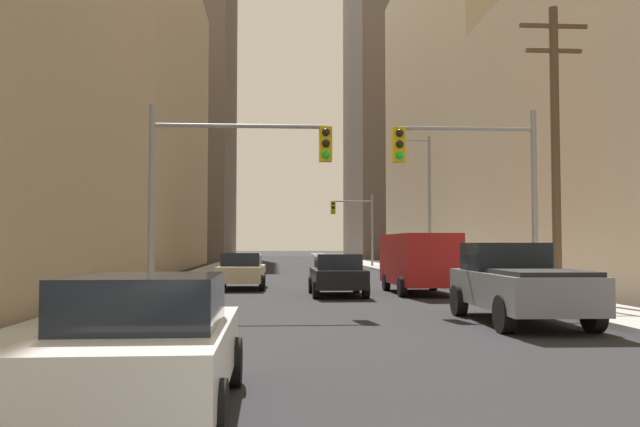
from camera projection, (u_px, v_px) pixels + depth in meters
name	position (u px, v px, depth m)	size (l,w,h in m)	color
sidewalk_left	(220.00, 267.00, 52.89)	(2.50, 160.00, 0.15)	#9E9E99
sidewalk_right	(381.00, 267.00, 53.77)	(2.50, 160.00, 0.15)	#9E9E99
pickup_truck_grey	(517.00, 283.00, 15.84)	(2.20, 5.46, 1.90)	slate
cargo_van_red	(418.00, 260.00, 25.34)	(2.16, 5.27, 2.26)	maroon
sedan_white	(146.00, 343.00, 7.27)	(1.95, 4.21, 1.52)	white
sedan_black	(337.00, 274.00, 24.22)	(1.95, 4.20, 1.52)	black
sedan_beige	(242.00, 270.00, 27.98)	(1.95, 4.26, 1.52)	#C6B793
traffic_signal_near_left	(233.00, 169.00, 19.78)	(5.43, 0.44, 6.00)	gray
traffic_signal_near_right	(472.00, 172.00, 20.28)	(4.48, 0.44, 6.00)	gray
traffic_signal_far_right	(354.00, 218.00, 54.18)	(3.47, 0.44, 6.00)	gray
utility_pole_right	(555.00, 146.00, 21.02)	(2.20, 0.28, 9.42)	brown
street_lamp_right	(424.00, 194.00, 34.57)	(2.10, 0.32, 7.50)	gray
building_left_mid_office	(79.00, 112.00, 52.07)	(17.17, 28.92, 24.50)	tan
building_left_far_tower	(166.00, 87.00, 96.21)	(18.94, 26.43, 49.27)	#66564C
building_right_mid_block	(534.00, 108.00, 54.22)	(19.64, 28.46, 25.93)	tan
building_right_far_highrise	(405.00, 100.00, 98.23)	(15.86, 24.15, 46.60)	#66564C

